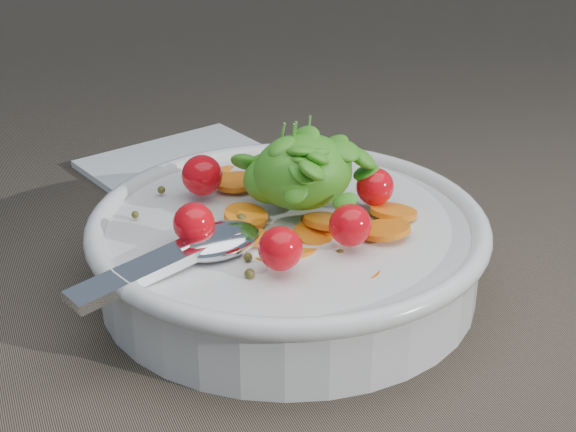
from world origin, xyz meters
name	(u,v)px	position (x,y,z in m)	size (l,w,h in m)	color
ground	(271,295)	(0.00, 0.00, 0.00)	(6.00, 6.00, 0.00)	brown
bowl	(288,246)	(0.01, 0.01, 0.03)	(0.28, 0.26, 0.11)	silver
napkin	(188,167)	(0.01, 0.22, 0.00)	(0.16, 0.14, 0.01)	white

